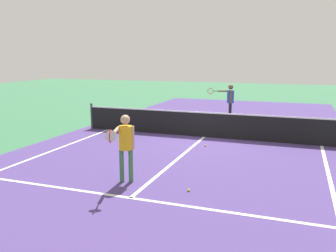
{
  "coord_description": "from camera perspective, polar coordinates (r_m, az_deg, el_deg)",
  "views": [
    {
      "loc": [
        3.23,
        -12.93,
        2.96
      ],
      "look_at": [
        -0.27,
        -3.31,
        1.0
      ],
      "focal_mm": 38.28,
      "sensor_mm": 36.0,
      "label": 1
    }
  ],
  "objects": [
    {
      "name": "court_surface_inbounds",
      "position": [
        13.65,
        5.8,
        -1.74
      ],
      "size": [
        10.62,
        24.4,
        0.0
      ],
      "primitive_type": "cube",
      "color": "#4C387A",
      "rests_on": "ground_plane"
    },
    {
      "name": "player_near",
      "position": [
        8.51,
        -6.81,
        -2.4
      ],
      "size": [
        0.43,
        1.21,
        1.65
      ],
      "color": "#3F7247",
      "rests_on": "ground_plane"
    },
    {
      "name": "player_far",
      "position": [
        17.14,
        9.82,
        4.39
      ],
      "size": [
        1.23,
        0.45,
        1.73
      ],
      "color": "black",
      "rests_on": "ground_plane"
    },
    {
      "name": "tennis_ball_near_net",
      "position": [
        12.19,
        5.97,
        -3.11
      ],
      "size": [
        0.07,
        0.07,
        0.07
      ],
      "primitive_type": "sphere",
      "color": "#CCE033",
      "rests_on": "ground_plane"
    },
    {
      "name": "tennis_ball_mid_court",
      "position": [
        8.18,
        3.31,
        -10.15
      ],
      "size": [
        0.07,
        0.07,
        0.07
      ],
      "primitive_type": "sphere",
      "color": "#CCE033",
      "rests_on": "ground_plane"
    },
    {
      "name": "line_center_service",
      "position": [
        10.67,
        1.55,
        -5.25
      ],
      "size": [
        0.1,
        6.4,
        0.01
      ],
      "primitive_type": "cube",
      "color": "white",
      "rests_on": "ground_plane"
    },
    {
      "name": "line_service_near",
      "position": [
        7.86,
        -6.0,
        -11.31
      ],
      "size": [
        8.22,
        0.1,
        0.01
      ],
      "primitive_type": "cube",
      "color": "white",
      "rests_on": "ground_plane"
    },
    {
      "name": "ground_plane",
      "position": [
        13.65,
        5.8,
        -1.74
      ],
      "size": [
        60.0,
        60.0,
        0.0
      ],
      "primitive_type": "plane",
      "color": "#38724C"
    },
    {
      "name": "net",
      "position": [
        13.55,
        5.84,
        0.29
      ],
      "size": [
        9.89,
        0.09,
        1.07
      ],
      "color": "#33383D",
      "rests_on": "ground_plane"
    }
  ]
}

